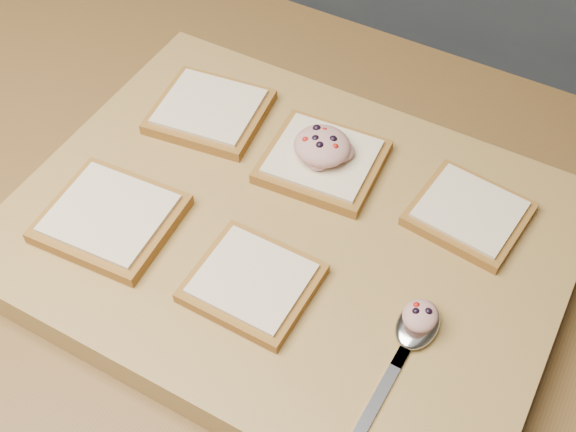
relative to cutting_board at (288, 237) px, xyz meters
The scene contains 10 objects.
island_counter 0.48m from the cutting_board, behind, with size 2.00×0.80×0.90m.
cutting_board is the anchor object (origin of this frame).
bread_far_left 0.19m from the cutting_board, 148.38° to the left, with size 0.14×0.13×0.02m.
bread_far_center 0.09m from the cutting_board, 94.13° to the left, with size 0.13×0.12×0.02m.
bread_far_right 0.19m from the cutting_board, 31.70° to the left, with size 0.12×0.11×0.02m.
bread_near_left 0.18m from the cutting_board, 151.69° to the right, with size 0.13×0.12×0.02m.
bread_near_center 0.09m from the cutting_board, 85.09° to the right, with size 0.11×0.10×0.02m.
tuna_salad_dollop 0.10m from the cutting_board, 94.88° to the left, with size 0.06×0.06×0.03m.
spoon 0.17m from the cutting_board, 21.00° to the right, with size 0.04×0.19×0.01m.
spoon_salad 0.17m from the cutting_board, 16.57° to the right, with size 0.03×0.03×0.02m.
Camera 1 is at (0.33, -0.39, 1.52)m, focal length 45.00 mm.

